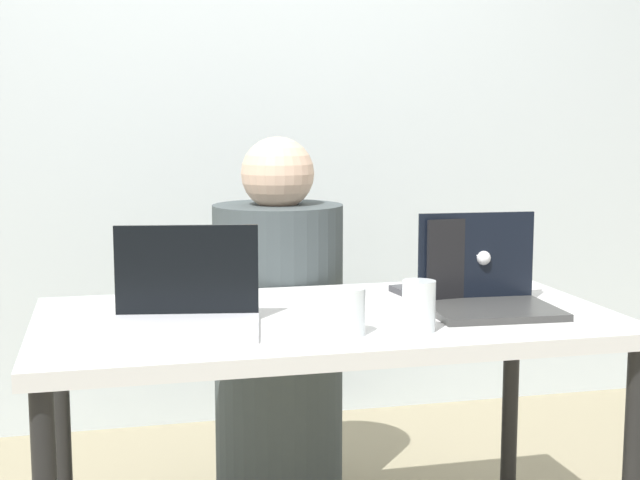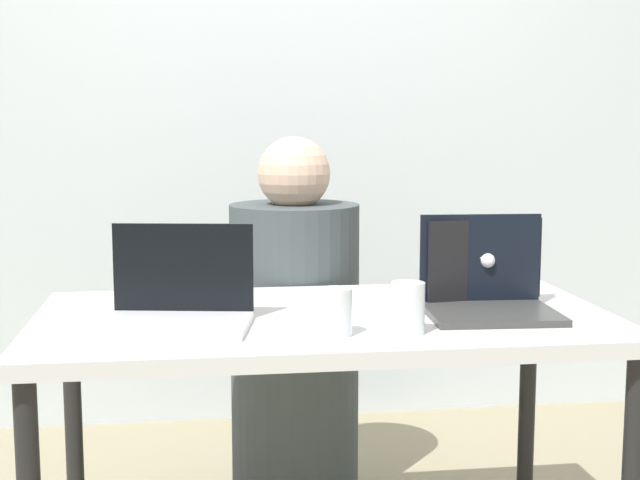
# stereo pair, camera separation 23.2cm
# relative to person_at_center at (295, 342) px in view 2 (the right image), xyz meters

# --- Properties ---
(back_wall) EXTENTS (4.50, 0.10, 2.69)m
(back_wall) POSITION_rel_person_at_center_xyz_m (0.01, 0.87, 0.82)
(back_wall) COLOR silver
(back_wall) RESTS_ON ground
(desk) EXTENTS (1.46, 0.77, 0.75)m
(desk) POSITION_rel_person_at_center_xyz_m (0.01, -0.60, 0.15)
(desk) COLOR silver
(desk) RESTS_ON ground
(person_at_center) EXTENTS (0.47, 0.47, 1.19)m
(person_at_center) POSITION_rel_person_at_center_xyz_m (0.00, 0.00, 0.00)
(person_at_center) COLOR #404A4C
(person_at_center) RESTS_ON ground
(laptop_front_left) EXTENTS (0.39, 0.30, 0.24)m
(laptop_front_left) POSITION_rel_person_at_center_xyz_m (-0.36, -0.67, 0.27)
(laptop_front_left) COLOR silver
(laptop_front_left) RESTS_ON desk
(laptop_front_right) EXTENTS (0.33, 0.30, 0.25)m
(laptop_front_right) POSITION_rel_person_at_center_xyz_m (0.42, -0.65, 0.28)
(laptop_front_right) COLOR #3B3B3A
(laptop_front_right) RESTS_ON desk
(laptop_back_right) EXTENTS (0.35, 0.29, 0.23)m
(laptop_back_right) POSITION_rel_person_at_center_xyz_m (0.44, -0.49, 0.27)
(laptop_back_right) COLOR #37373C
(laptop_back_right) RESTS_ON desk
(water_glass_right) EXTENTS (0.08, 0.08, 0.12)m
(water_glass_right) POSITION_rel_person_at_center_xyz_m (0.17, -0.83, 0.27)
(water_glass_right) COLOR white
(water_glass_right) RESTS_ON desk
(water_glass_center) EXTENTS (0.08, 0.08, 0.11)m
(water_glass_center) POSITION_rel_person_at_center_xyz_m (0.00, -0.83, 0.27)
(water_glass_center) COLOR white
(water_glass_center) RESTS_ON desk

